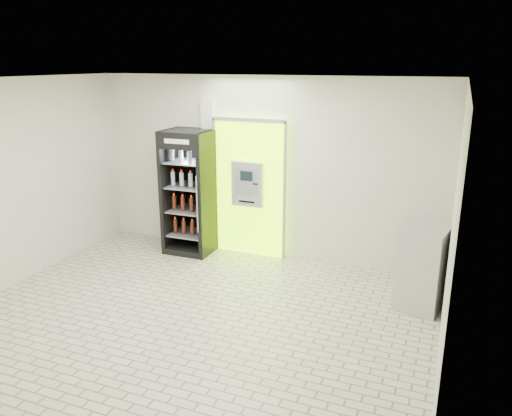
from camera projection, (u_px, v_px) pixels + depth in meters
The scene contains 7 objects.
ground at pixel (193, 318), 6.49m from camera, with size 6.00×6.00×0.00m, color beige.
room_shell at pixel (188, 180), 5.97m from camera, with size 6.00×6.00×6.00m.
atm_assembly at pixel (250, 187), 8.38m from camera, with size 1.30×0.24×2.33m.
pillar at pixel (209, 176), 8.65m from camera, with size 0.22×0.11×2.60m.
beverage_cooler at pixel (190, 194), 8.54m from camera, with size 0.81×0.76×2.12m.
steel_cabinet at pixel (424, 266), 6.72m from camera, with size 0.71×0.93×1.12m.
exit_sign at pixel (459, 154), 6.06m from camera, with size 0.02×0.22×0.26m.
Camera 1 is at (2.95, -5.08, 3.21)m, focal length 35.00 mm.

